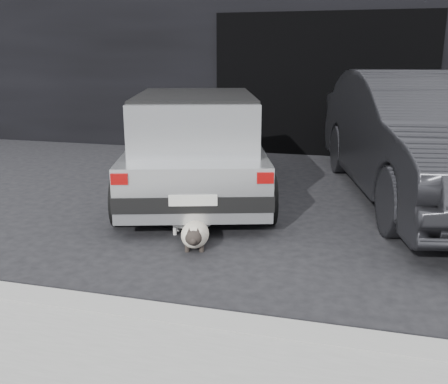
% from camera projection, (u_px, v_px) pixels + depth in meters
% --- Properties ---
extents(ground, '(80.00, 80.00, 0.00)m').
position_uv_depth(ground, '(209.00, 213.00, 6.05)').
color(ground, black).
rests_on(ground, ground).
extents(building_facade, '(34.00, 4.00, 5.00)m').
position_uv_depth(building_facade, '(332.00, 23.00, 10.72)').
color(building_facade, black).
rests_on(building_facade, ground).
extents(garage_opening, '(4.00, 0.10, 2.60)m').
position_uv_depth(garage_opening, '(322.00, 86.00, 9.17)').
color(garage_opening, black).
rests_on(garage_opening, ground).
extents(curb, '(18.00, 0.25, 0.12)m').
position_uv_depth(curb, '(242.00, 330.00, 3.36)').
color(curb, gray).
rests_on(curb, ground).
extents(silver_hatchback, '(2.66, 4.03, 1.37)m').
position_uv_depth(silver_hatchback, '(196.00, 141.00, 6.63)').
color(silver_hatchback, '#BABDBF').
rests_on(silver_hatchback, ground).
extents(second_car, '(2.84, 5.29, 1.66)m').
position_uv_depth(second_car, '(425.00, 137.00, 6.42)').
color(second_car, black).
rests_on(second_car, ground).
extents(cat_siamese, '(0.42, 0.80, 0.29)m').
position_uv_depth(cat_siamese, '(195.00, 235.00, 4.93)').
color(cat_siamese, beige).
rests_on(cat_siamese, ground).
extents(cat_white, '(0.76, 0.28, 0.36)m').
position_uv_depth(cat_white, '(193.00, 219.00, 5.29)').
color(cat_white, silver).
rests_on(cat_white, ground).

